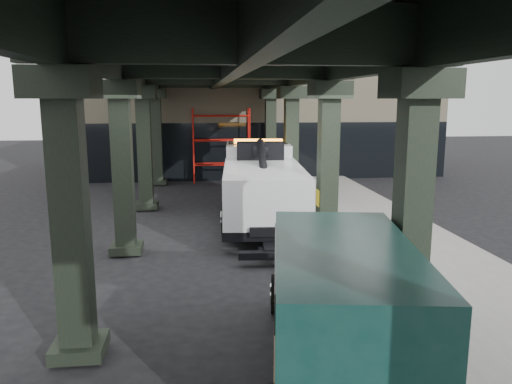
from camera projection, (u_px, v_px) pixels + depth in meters
ground at (248, 272)px, 13.14m from camera, size 90.00×90.00×0.00m
sidewalk at (385, 242)px, 15.58m from camera, size 5.00×40.00×0.15m
lane_stripe at (297, 248)px, 15.28m from camera, size 0.12×38.00×0.01m
viaduct at (227, 64)px, 14.04m from camera, size 7.40×32.00×6.40m
building at (248, 107)px, 32.15m from camera, size 22.00×10.00×8.00m
scaffolding at (221, 143)px, 27.04m from camera, size 3.08×0.88×4.00m
tow_truck at (261, 181)px, 18.59m from camera, size 3.27×9.42×3.03m
towed_van at (340, 303)px, 8.06m from camera, size 3.03×5.98×2.32m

